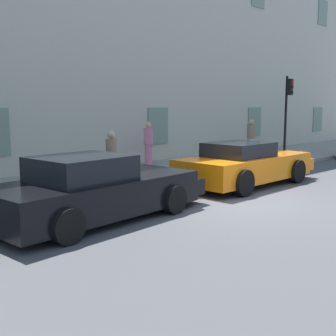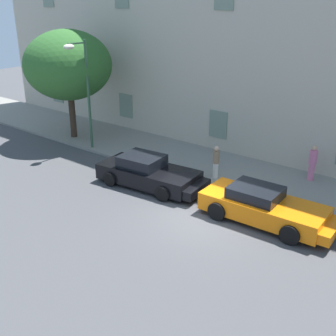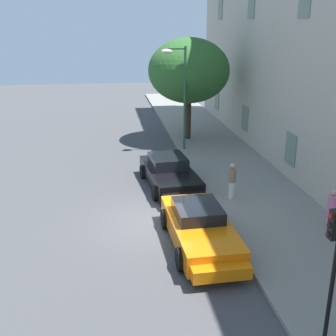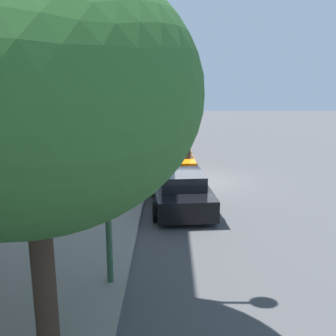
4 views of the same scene
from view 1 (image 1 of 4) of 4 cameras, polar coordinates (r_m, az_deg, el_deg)
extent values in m
plane|color=#444447|center=(10.93, 9.45, -4.46)|extent=(80.00, 80.00, 0.00)
cube|color=gray|center=(14.16, -5.78, -1.22)|extent=(60.00, 4.39, 0.14)
cube|color=gray|center=(17.87, -1.35, 5.69)|extent=(1.10, 0.06, 1.50)
cube|color=gray|center=(23.09, 11.51, 6.09)|extent=(1.10, 0.06, 1.50)
cube|color=gray|center=(29.02, 19.40, 6.18)|extent=(1.10, 0.06, 1.50)
cube|color=gray|center=(29.58, 20.03, 18.99)|extent=(1.10, 0.06, 1.50)
cube|color=black|center=(9.18, -9.72, -3.57)|extent=(4.79, 2.39, 0.72)
cube|color=black|center=(8.86, -11.54, -0.03)|extent=(1.99, 1.74, 0.51)
cube|color=black|center=(10.58, -1.16, -2.39)|extent=(1.55, 1.93, 0.39)
cylinder|color=black|center=(10.86, -7.14, -2.75)|extent=(0.67, 0.30, 0.65)
cylinder|color=black|center=(9.52, 0.80, -4.23)|extent=(0.67, 0.30, 0.65)
cylinder|color=black|center=(9.24, -20.52, -5.15)|extent=(0.67, 0.30, 0.65)
cylinder|color=black|center=(7.62, -13.36, -7.62)|extent=(0.67, 0.30, 0.65)
cube|color=orange|center=(13.19, 10.30, 0.13)|extent=(4.74, 2.04, 0.70)
cube|color=black|center=(12.84, 9.48, 2.46)|extent=(1.92, 1.58, 0.42)
cube|color=orange|center=(14.94, 14.77, 0.58)|extent=(1.46, 1.79, 0.38)
cylinder|color=black|center=(14.94, 10.43, 0.31)|extent=(0.73, 0.26, 0.73)
cylinder|color=black|center=(13.97, 16.88, -0.44)|extent=(0.73, 0.26, 0.73)
cylinder|color=black|center=(12.67, 2.99, -0.96)|extent=(0.73, 0.26, 0.73)
cylinder|color=black|center=(11.51, 10.09, -2.00)|extent=(0.73, 0.26, 0.73)
cylinder|color=black|center=(18.48, 15.48, 6.38)|extent=(0.10, 0.10, 3.50)
cube|color=black|center=(18.42, 16.01, 10.40)|extent=(0.22, 0.20, 0.66)
sphere|color=red|center=(18.38, 16.34, 11.05)|extent=(0.12, 0.12, 0.12)
sphere|color=black|center=(18.37, 16.31, 10.40)|extent=(0.12, 0.12, 0.12)
sphere|color=black|center=(18.36, 16.28, 9.75)|extent=(0.12, 0.12, 0.12)
cylinder|color=silver|center=(12.26, -7.56, -0.59)|extent=(0.31, 0.31, 0.76)
cylinder|color=#8C7259|center=(12.18, -7.62, 2.52)|extent=(0.38, 0.38, 0.58)
sphere|color=tan|center=(12.14, -7.65, 4.46)|extent=(0.22, 0.22, 0.22)
cylinder|color=pink|center=(16.45, -2.64, 1.80)|extent=(0.36, 0.36, 0.82)
cylinder|color=pink|center=(16.39, -2.66, 4.31)|extent=(0.45, 0.45, 0.63)
sphere|color=tan|center=(16.36, -2.67, 5.82)|extent=(0.22, 0.22, 0.22)
cylinder|color=silver|center=(19.70, 11.02, 2.71)|extent=(0.41, 0.41, 0.82)
cylinder|color=#8C7259|center=(19.65, 11.08, 4.81)|extent=(0.52, 0.52, 0.63)
sphere|color=tan|center=(19.63, 11.12, 6.08)|extent=(0.22, 0.22, 0.22)
camera|label=2|loc=(18.14, 67.81, 21.11)|focal=44.17mm
camera|label=3|loc=(24.40, 36.28, 18.16)|focal=45.98mm
camera|label=4|loc=(11.81, -92.61, 10.85)|focal=40.55mm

